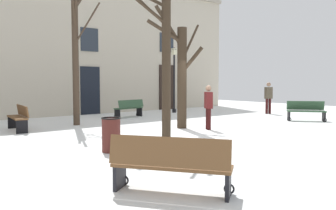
# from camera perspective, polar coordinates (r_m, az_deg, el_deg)

# --- Properties ---
(ground_plane) EXTENTS (32.95, 32.95, 0.00)m
(ground_plane) POSITION_cam_1_polar(r_m,az_deg,el_deg) (11.27, 5.53, -4.87)
(ground_plane) COLOR white
(building_facade) EXTENTS (20.59, 0.60, 7.60)m
(building_facade) POSITION_cam_1_polar(r_m,az_deg,el_deg) (18.53, -14.12, 10.43)
(building_facade) COLOR #BCB29E
(building_facade) RESTS_ON ground
(tree_center) EXTENTS (1.47, 2.32, 5.97)m
(tree_center) POSITION_cam_1_polar(r_m,az_deg,el_deg) (13.91, -15.38, 9.44)
(tree_center) COLOR #423326
(tree_center) RESTS_ON ground
(tree_near_facade) EXTENTS (1.88, 1.88, 5.09)m
(tree_near_facade) POSITION_cam_1_polar(r_m,az_deg,el_deg) (9.88, -0.72, 9.33)
(tree_near_facade) COLOR #382B1E
(tree_near_facade) RESTS_ON ground
(tree_right_of_center) EXTENTS (2.38, 1.11, 4.47)m
(tree_right_of_center) POSITION_cam_1_polar(r_m,az_deg,el_deg) (12.44, 2.24, 5.69)
(tree_right_of_center) COLOR #382B1E
(tree_right_of_center) RESTS_ON ground
(streetlamp) EXTENTS (0.30, 0.30, 3.66)m
(streetlamp) POSITION_cam_1_polar(r_m,az_deg,el_deg) (18.87, 1.06, 5.52)
(streetlamp) COLOR black
(streetlamp) RESTS_ON ground
(litter_bin) EXTENTS (0.48, 0.48, 0.85)m
(litter_bin) POSITION_cam_1_polar(r_m,az_deg,el_deg) (8.39, -9.64, -4.96)
(litter_bin) COLOR #4C1E19
(litter_bin) RESTS_ON ground
(bench_near_center_tree) EXTENTS (0.57, 1.72, 0.90)m
(bench_near_center_tree) POSITION_cam_1_polar(r_m,az_deg,el_deg) (12.96, -24.03, -1.91)
(bench_near_center_tree) COLOR brown
(bench_near_center_tree) RESTS_ON ground
(bench_by_litter_bin) EXTENTS (1.64, 0.70, 0.86)m
(bench_by_litter_bin) POSITION_cam_1_polar(r_m,az_deg,el_deg) (16.44, -6.59, -0.52)
(bench_by_litter_bin) COLOR #2D4C33
(bench_by_litter_bin) RESTS_ON ground
(bench_back_to_back_left) EXTENTS (1.48, 1.80, 0.91)m
(bench_back_to_back_left) POSITION_cam_1_polar(r_m,az_deg,el_deg) (5.19, 0.42, -10.10)
(bench_back_to_back_left) COLOR brown
(bench_back_to_back_left) RESTS_ON ground
(bench_facing_shops) EXTENTS (1.41, 1.54, 0.88)m
(bench_facing_shops) POSITION_cam_1_polar(r_m,az_deg,el_deg) (16.03, 22.40, -0.94)
(bench_facing_shops) COLOR #2D4C33
(bench_facing_shops) RESTS_ON ground
(person_by_shop_door) EXTENTS (0.38, 0.44, 1.60)m
(person_by_shop_door) POSITION_cam_1_polar(r_m,az_deg,el_deg) (12.18, 6.89, -0.05)
(person_by_shop_door) COLOR #350F0F
(person_by_shop_door) RESTS_ON ground
(person_near_bench) EXTENTS (0.44, 0.36, 1.71)m
(person_near_bench) POSITION_cam_1_polar(r_m,az_deg,el_deg) (18.92, 16.71, 1.42)
(person_near_bench) COLOR #350F0F
(person_near_bench) RESTS_ON ground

